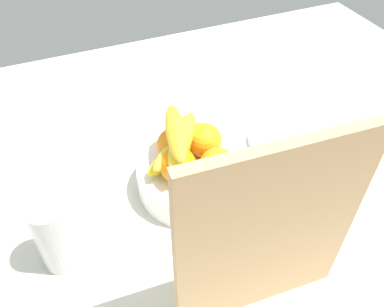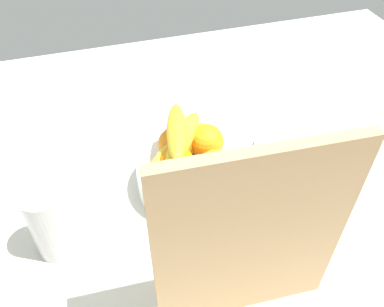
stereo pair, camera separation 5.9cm
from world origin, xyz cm
name	(u,v)px [view 1 (the left image)]	position (x,y,z in cm)	size (l,w,h in cm)	color
ground_plane	(199,198)	(0.00, 0.00, -1.50)	(180.00, 140.00, 3.00)	silver
fruit_bowl	(192,177)	(0.80, -2.31, 3.05)	(23.12, 23.12, 6.11)	white
orange_front_left	(218,166)	(-2.64, 2.52, 9.78)	(7.35, 7.35, 7.35)	orange
orange_front_right	(204,140)	(-3.28, -5.29, 9.78)	(7.35, 7.35, 7.35)	orange
orange_center	(174,145)	(3.16, -6.36, 9.78)	(7.35, 7.35, 7.35)	orange
orange_back_left	(178,165)	(4.50, -0.61, 9.78)	(7.35, 7.35, 7.35)	orange
banana_bunch	(179,142)	(2.57, -5.08, 11.41)	(17.07, 17.46, 10.60)	yellow
cutting_board	(269,237)	(0.55, 25.37, 18.00)	(28.00, 1.80, 36.00)	tan
thermos_tumbler	(56,234)	(29.40, 5.04, 7.66)	(7.34, 7.34, 15.33)	beige
jar_lid	(263,141)	(-20.71, -8.95, 0.69)	(7.26, 7.26, 1.38)	white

